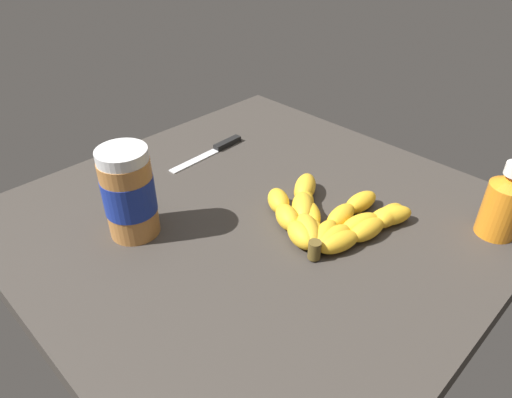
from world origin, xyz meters
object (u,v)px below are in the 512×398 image
object	(u,v)px
banana_bunch	(328,218)
butter_knife	(213,150)
honey_bottle	(504,203)
peanut_butter_jar	(129,193)

from	to	relation	value
banana_bunch	butter_knife	world-z (taller)	banana_bunch
honey_bottle	butter_knife	xyz separation A→B (cm)	(-53.55, -14.75, -5.41)
peanut_butter_jar	honey_bottle	bearing A→B (deg)	44.54
banana_bunch	honey_bottle	size ratio (longest dim) A/B	1.77
butter_knife	honey_bottle	bearing A→B (deg)	15.40
peanut_butter_jar	honey_bottle	size ratio (longest dim) A/B	1.17
peanut_butter_jar	banana_bunch	bearing A→B (deg)	47.33
banana_bunch	butter_knife	size ratio (longest dim) A/B	1.20
peanut_butter_jar	butter_knife	xyz separation A→B (cm)	(-11.48, 26.65, -7.05)
honey_bottle	peanut_butter_jar	bearing A→B (deg)	-135.46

